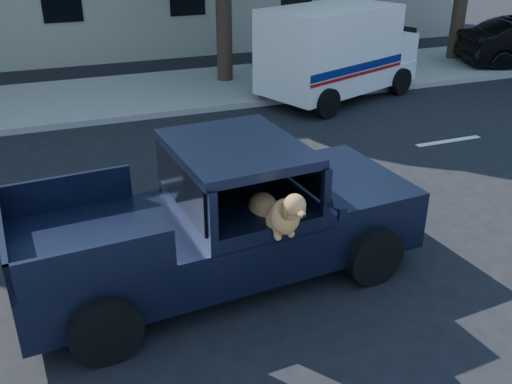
% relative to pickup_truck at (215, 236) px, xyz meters
% --- Properties ---
extents(ground, '(120.00, 120.00, 0.00)m').
position_rel_pickup_truck_xyz_m(ground, '(-1.78, -0.30, -0.62)').
color(ground, black).
rests_on(ground, ground).
extents(far_sidewalk, '(60.00, 4.00, 0.15)m').
position_rel_pickup_truck_xyz_m(far_sidewalk, '(-1.78, 8.90, -0.54)').
color(far_sidewalk, gray).
rests_on(far_sidewalk, ground).
extents(lane_stripes, '(21.60, 0.14, 0.01)m').
position_rel_pickup_truck_xyz_m(lane_stripes, '(0.22, 3.10, -0.61)').
color(lane_stripes, silver).
rests_on(lane_stripes, ground).
extents(pickup_truck, '(5.24, 2.74, 1.83)m').
position_rel_pickup_truck_xyz_m(pickup_truck, '(0.00, 0.00, 0.00)').
color(pickup_truck, black).
rests_on(pickup_truck, ground).
extents(mail_truck, '(4.75, 3.44, 2.37)m').
position_rel_pickup_truck_xyz_m(mail_truck, '(5.49, 6.94, 0.42)').
color(mail_truck, silver).
rests_on(mail_truck, ground).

